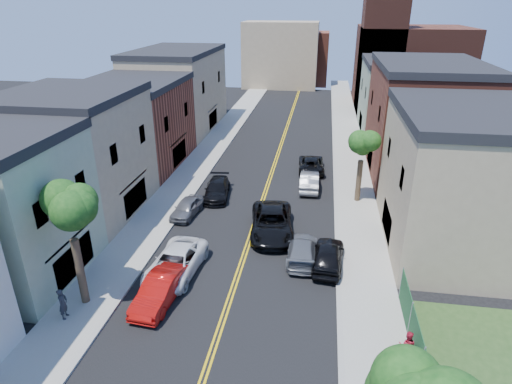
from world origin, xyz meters
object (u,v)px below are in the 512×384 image
at_px(pedestrian_right, 407,346).
at_px(black_suv_lane, 272,223).
at_px(black_car_left, 217,189).
at_px(black_car_right, 328,255).
at_px(red_sedan, 160,290).
at_px(silver_car_right, 309,181).
at_px(grey_car_left, 187,208).
at_px(white_pickup, 176,263).
at_px(pedestrian_left, 63,304).
at_px(dark_car_right_far, 311,164).
at_px(grey_car_right, 302,250).

bearing_deg(pedestrian_right, black_suv_lane, -41.47).
distance_m(black_car_left, black_car_right, 13.26).
distance_m(red_sedan, silver_car_right, 18.92).
relative_size(grey_car_left, silver_car_right, 0.85).
relative_size(silver_car_right, pedestrian_right, 2.92).
xyz_separation_m(black_car_left, pedestrian_right, (13.08, -16.84, 0.24)).
relative_size(red_sedan, white_pickup, 0.82).
bearing_deg(grey_car_left, pedestrian_left, -95.64).
relative_size(red_sedan, black_car_left, 0.96).
bearing_deg(red_sedan, silver_car_right, 71.52).
bearing_deg(white_pickup, black_car_right, 18.33).
bearing_deg(grey_car_left, silver_car_right, 42.63).
bearing_deg(silver_car_right, dark_car_right_far, -91.06).
xyz_separation_m(grey_car_left, dark_car_right_far, (9.30, 11.40, 0.05)).
bearing_deg(silver_car_right, white_pickup, 61.43).
xyz_separation_m(silver_car_right, black_suv_lane, (-2.36, -8.62, 0.12)).
xyz_separation_m(dark_car_right_far, pedestrian_left, (-12.07, -24.16, 0.30)).
distance_m(white_pickup, silver_car_right, 16.45).
bearing_deg(black_car_left, black_suv_lane, -53.04).
bearing_deg(red_sedan, white_pickup, 95.20).
distance_m(black_car_right, silver_car_right, 12.36).
bearing_deg(pedestrian_right, grey_car_left, -27.64).
height_order(white_pickup, dark_car_right_far, white_pickup).
bearing_deg(white_pickup, pedestrian_left, -128.00).
bearing_deg(pedestrian_right, silver_car_right, -60.87).
bearing_deg(white_pickup, grey_car_left, 106.42).
bearing_deg(black_car_left, white_pickup, -96.00).
distance_m(red_sedan, pedestrian_right, 13.14).
distance_m(white_pickup, pedestrian_left, 6.66).
bearing_deg(white_pickup, black_car_left, 95.06).
distance_m(black_suv_lane, pedestrian_left, 14.61).
xyz_separation_m(black_car_left, silver_car_right, (7.78, 2.97, 0.06)).
xyz_separation_m(dark_car_right_far, black_suv_lane, (-2.36, -13.26, 0.16)).
relative_size(white_pickup, silver_car_right, 1.22).
distance_m(white_pickup, pedestrian_right, 13.92).
xyz_separation_m(grey_car_left, black_suv_lane, (6.94, -1.86, 0.22)).
bearing_deg(pedestrian_right, red_sedan, 3.26).
distance_m(black_car_right, dark_car_right_far, 16.97).
bearing_deg(pedestrian_left, black_suv_lane, -47.48).
bearing_deg(grey_car_right, red_sedan, 35.80).
relative_size(grey_car_right, pedestrian_left, 2.70).
height_order(black_car_right, pedestrian_right, pedestrian_right).
xyz_separation_m(red_sedan, white_pickup, (0.00, 2.74, 0.02)).
bearing_deg(red_sedan, black_car_left, 95.93).
relative_size(black_car_left, pedestrian_left, 2.80).
xyz_separation_m(dark_car_right_far, pedestrian_right, (5.30, -24.45, 0.23)).
bearing_deg(red_sedan, dark_car_right_far, 76.12).
xyz_separation_m(grey_car_left, black_car_left, (1.52, 3.79, 0.04)).
bearing_deg(black_suv_lane, dark_car_right_far, 72.78).
relative_size(dark_car_right_far, pedestrian_right, 3.26).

